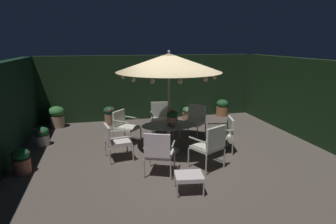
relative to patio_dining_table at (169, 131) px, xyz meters
The scene contains 20 objects.
ground_plane 0.63m from the patio_dining_table, 60.18° to the right, with size 8.51×7.88×0.02m, color #5A4F47.
hedge_backdrop_rear 3.62m from the patio_dining_table, 87.92° to the left, with size 8.51×0.30×2.36m, color black.
hedge_backdrop_right 4.28m from the patio_dining_table, ahead, with size 0.30×7.88×2.36m, color black.
patio_dining_table is the anchor object (origin of this frame).
patio_umbrella 1.76m from the patio_dining_table, 54.94° to the left, with size 2.64×2.64×2.63m.
centerpiece_planter 0.48m from the patio_dining_table, 78.49° to the right, with size 0.28×0.28×0.45m.
patio_chair_north 1.45m from the patio_dining_table, 63.69° to the right, with size 0.83×0.80×1.03m.
patio_chair_northeast 1.44m from the patio_dining_table, 13.03° to the right, with size 0.72×0.76×0.91m.
patio_chair_east 1.45m from the patio_dining_table, 43.61° to the left, with size 0.83×0.83×0.97m.
patio_chair_southeast 1.45m from the patio_dining_table, 85.86° to the left, with size 0.68×0.68×1.00m.
patio_chair_south 1.44m from the patio_dining_table, 138.63° to the left, with size 0.82×0.81×0.92m.
patio_chair_southwest 1.44m from the patio_dining_table, behind, with size 0.68×0.69×0.89m.
patio_chair_west 1.45m from the patio_dining_table, 112.33° to the right, with size 0.79×0.79×0.99m.
ottoman_footrest 2.20m from the patio_dining_table, 93.61° to the right, with size 0.58×0.51×0.37m.
potted_plant_front_corner 3.25m from the patio_dining_table, 116.13° to the left, with size 0.39×0.40×0.65m.
potted_plant_back_center 3.52m from the patio_dining_table, behind, with size 0.40×0.38×0.57m.
potted_plant_left_near 3.35m from the patio_dining_table, 64.47° to the left, with size 0.34×0.34×0.47m.
potted_plant_right_near 3.60m from the patio_dining_table, 159.12° to the left, with size 0.40×0.39×0.52m.
potted_plant_back_left 4.33m from the patio_dining_table, 47.27° to the left, with size 0.46×0.46×0.64m.
potted_plant_back_right 4.39m from the patio_dining_table, 136.28° to the left, with size 0.52×0.52×0.72m.
Camera 1 is at (-1.83, -6.72, 2.81)m, focal length 30.57 mm.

